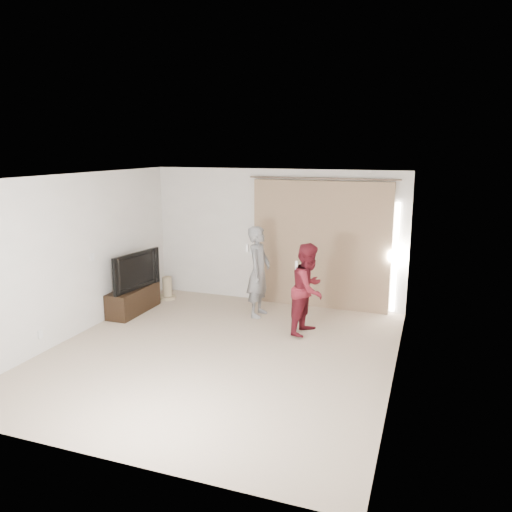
# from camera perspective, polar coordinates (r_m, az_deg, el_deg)

# --- Properties ---
(floor) EXTENTS (5.50, 5.50, 0.00)m
(floor) POSITION_cam_1_polar(r_m,az_deg,el_deg) (7.58, -4.17, -11.00)
(floor) COLOR tan
(floor) RESTS_ON ground
(wall_back) EXTENTS (5.00, 0.04, 2.60)m
(wall_back) POSITION_cam_1_polar(r_m,az_deg,el_deg) (9.69, 2.27, 2.23)
(wall_back) COLOR silver
(wall_back) RESTS_ON ground
(wall_left) EXTENTS (0.04, 5.50, 2.60)m
(wall_left) POSITION_cam_1_polar(r_m,az_deg,el_deg) (8.48, -19.98, 0.02)
(wall_left) COLOR silver
(wall_left) RESTS_ON ground
(ceiling) EXTENTS (5.00, 5.50, 0.01)m
(ceiling) POSITION_cam_1_polar(r_m,az_deg,el_deg) (6.98, -4.51, 9.02)
(ceiling) COLOR silver
(ceiling) RESTS_ON wall_back
(curtain) EXTENTS (2.80, 0.11, 2.46)m
(curtain) POSITION_cam_1_polar(r_m,az_deg,el_deg) (9.41, 7.45, 1.24)
(curtain) COLOR #9F8061
(curtain) RESTS_ON ground
(tv_console) EXTENTS (0.42, 1.21, 0.46)m
(tv_console) POSITION_cam_1_polar(r_m,az_deg,el_deg) (9.54, -13.82, -4.90)
(tv_console) COLOR black
(tv_console) RESTS_ON ground
(tv) EXTENTS (0.33, 1.19, 0.68)m
(tv) POSITION_cam_1_polar(r_m,az_deg,el_deg) (9.39, -14.00, -1.56)
(tv) COLOR black
(tv) RESTS_ON tv_console
(scratching_post) EXTENTS (0.34, 0.34, 0.45)m
(scratching_post) POSITION_cam_1_polar(r_m,az_deg,el_deg) (10.24, -10.11, -3.83)
(scratching_post) COLOR tan
(scratching_post) RESTS_ON ground
(person_man) EXTENTS (0.40, 0.60, 1.64)m
(person_man) POSITION_cam_1_polar(r_m,az_deg,el_deg) (8.92, 0.31, -1.79)
(person_man) COLOR slate
(person_man) RESTS_ON ground
(person_woman) EXTENTS (0.70, 0.83, 1.50)m
(person_woman) POSITION_cam_1_polar(r_m,az_deg,el_deg) (8.15, 6.03, -3.74)
(person_woman) COLOR maroon
(person_woman) RESTS_ON ground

